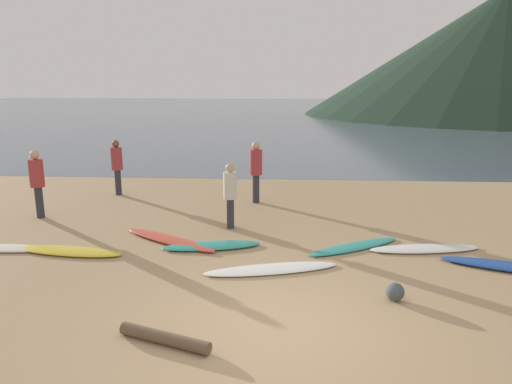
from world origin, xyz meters
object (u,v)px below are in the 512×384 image
(surfboard_6, at_px, (354,246))
(driftwood_log, at_px, (164,338))
(surfboard_5, at_px, (271,269))
(person_2, at_px, (37,178))
(person_0, at_px, (230,191))
(person_3, at_px, (117,163))
(person_1, at_px, (256,167))
(surfboard_3, at_px, (170,240))
(beach_rock_far, at_px, (395,292))
(surfboard_2, at_px, (69,251))
(surfboard_7, at_px, (425,249))
(surfboard_4, at_px, (212,246))
(surfboard_1, at_px, (1,248))

(surfboard_6, height_order, driftwood_log, driftwood_log)
(surfboard_5, relative_size, person_2, 1.44)
(person_0, bearing_deg, person_3, 145.49)
(driftwood_log, bearing_deg, surfboard_6, 52.36)
(person_1, height_order, person_3, person_1)
(surfboard_3, distance_m, surfboard_5, 2.72)
(surfboard_5, xyz_separation_m, beach_rock_far, (2.00, -1.11, 0.12))
(surfboard_5, xyz_separation_m, person_3, (-4.95, 5.82, 0.98))
(surfboard_2, xyz_separation_m, person_0, (3.09, 1.91, 0.88))
(surfboard_7, height_order, person_1, person_1)
(surfboard_6, bearing_deg, surfboard_7, -33.95)
(surfboard_2, distance_m, surfboard_6, 5.89)
(surfboard_5, bearing_deg, surfboard_2, 156.05)
(surfboard_7, distance_m, person_1, 5.46)
(surfboard_7, relative_size, person_0, 1.49)
(surfboard_4, relative_size, surfboard_7, 0.89)
(driftwood_log, bearing_deg, surfboard_2, 130.74)
(surfboard_3, xyz_separation_m, surfboard_5, (2.28, -1.48, -0.02))
(person_1, xyz_separation_m, person_3, (-4.34, 0.71, -0.04))
(surfboard_2, distance_m, person_1, 5.78)
(person_0, distance_m, person_3, 5.07)
(beach_rock_far, bearing_deg, person_0, 129.71)
(surfboard_7, bearing_deg, surfboard_2, 176.63)
(surfboard_5, distance_m, driftwood_log, 2.93)
(person_1, distance_m, beach_rock_far, 6.81)
(surfboard_2, height_order, surfboard_3, surfboard_3)
(surfboard_6, xyz_separation_m, surfboard_7, (1.44, -0.05, 0.00))
(beach_rock_far, bearing_deg, driftwood_log, -155.86)
(surfboard_5, distance_m, surfboard_6, 2.17)
(person_1, bearing_deg, surfboard_1, 42.95)
(person_2, bearing_deg, person_3, 47.07)
(surfboard_3, distance_m, surfboard_7, 5.43)
(surfboard_2, distance_m, person_3, 5.31)
(surfboard_1, distance_m, surfboard_7, 8.83)
(surfboard_4, bearing_deg, surfboard_3, 149.65)
(surfboard_7, height_order, person_2, person_2)
(surfboard_3, xyz_separation_m, person_2, (-3.80, 1.69, 0.98))
(driftwood_log, xyz_separation_m, beach_rock_far, (3.34, 1.50, 0.06))
(surfboard_5, height_order, person_0, person_0)
(surfboard_7, bearing_deg, driftwood_log, -147.34)
(surfboard_1, xyz_separation_m, surfboard_6, (7.38, 0.56, 0.00))
(surfboard_1, distance_m, person_3, 5.19)
(surfboard_4, xyz_separation_m, person_0, (0.24, 1.40, 0.88))
(surfboard_1, height_order, driftwood_log, driftwood_log)
(surfboard_5, relative_size, surfboard_7, 1.09)
(surfboard_6, height_order, person_0, person_0)
(surfboard_6, xyz_separation_m, person_3, (-6.66, 4.48, 0.98))
(surfboard_2, relative_size, driftwood_log, 1.70)
(surfboard_3, xyz_separation_m, surfboard_6, (3.98, -0.14, -0.02))
(surfboard_2, relative_size, person_3, 1.33)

